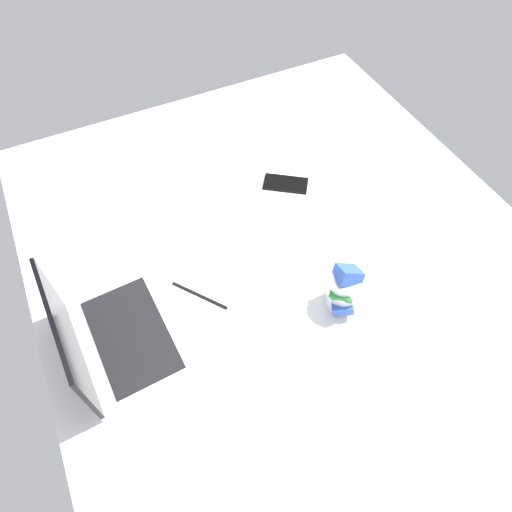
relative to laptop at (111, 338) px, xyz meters
The scene contains 5 objects.
bed_mattress 54.30cm from the laptop, 92.60° to the right, with size 180.00×140.00×18.00cm, color white.
laptop is the anchor object (origin of this frame).
snack_cup 59.09cm from the laptop, 103.63° to the right, with size 10.53×10.26×15.09cm.
cell_phone 71.66cm from the laptop, 64.35° to the right, with size 6.80×14.00×0.80cm, color black.
charger_cable 25.00cm from the laptop, 79.83° to the right, with size 17.00×0.60×0.60cm, color black.
Camera 1 is at (-56.10, 41.98, 123.29)cm, focal length 32.00 mm.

